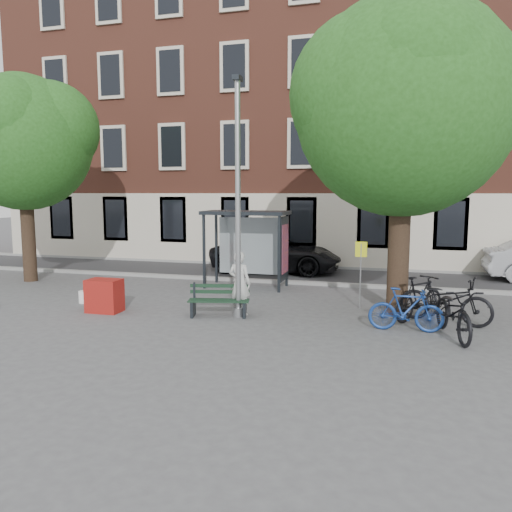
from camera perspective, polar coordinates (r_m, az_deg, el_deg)
The scene contains 21 objects.
ground at distance 13.21m, azimuth -2.01°, elevation -6.93°, with size 90.00×90.00×0.00m, color #4C4C4F.
road at distance 19.86m, azimuth 4.14°, elevation -2.12°, with size 40.00×4.00×0.01m, color #28282B.
curb_near at distance 17.92m, azimuth 2.86°, elevation -2.96°, with size 40.00×0.25×0.12m, color gray.
curb_far at distance 21.79m, azimuth 5.20°, elevation -1.15°, with size 40.00×0.25×0.12m, color gray.
building_row at distance 25.77m, azimuth 7.08°, elevation 15.61°, with size 30.00×8.00×14.00m, color brown.
lamppost at distance 12.82m, azimuth -2.07°, elevation 5.23°, with size 0.28×0.35×6.11m.
tree_right at distance 13.79m, azimuth 16.64°, elevation 16.90°, with size 5.76×5.60×8.20m.
tree_left at distance 19.94m, azimuth -25.31°, elevation 12.27°, with size 5.18×4.86×7.40m.
bus_shelter at distance 16.97m, azimuth 0.22°, elevation 2.81°, with size 2.85×1.45×2.62m.
painter at distance 13.25m, azimuth -1.88°, elevation -3.12°, with size 0.62×0.41×1.70m, color silver.
bench at distance 13.21m, azimuth -4.25°, elevation -5.27°, with size 1.66×0.85×0.82m.
bike_a at distance 13.29m, azimuth 20.82°, elevation -4.69°, with size 0.79×2.27×1.19m, color black.
bike_b at distance 12.24m, azimuth 16.77°, elevation -5.90°, with size 0.49×1.72×1.04m, color navy.
bike_c at distance 12.07m, azimuth 21.67°, elevation -5.97°, with size 0.77×2.22×1.17m, color black.
bike_d at distance 13.41m, azimuth 18.14°, elevation -4.56°, with size 0.54×1.92×1.15m, color black.
car_dark at distance 20.48m, azimuth 2.30°, elevation 0.24°, with size 2.43×5.28×1.47m, color black.
red_stand at distance 14.22m, azimuth -16.94°, elevation -4.36°, with size 0.90×0.60×0.90m, color maroon.
bucket_a at distance 15.61m, azimuth -19.11°, elevation -4.44°, with size 0.28×0.28×0.36m, color white.
bucket_b at distance 16.25m, azimuth -15.91°, elevation -3.86°, with size 0.28×0.28×0.36m, color white.
bucket_c at distance 16.91m, azimuth -17.29°, elevation -3.49°, with size 0.28×0.28×0.36m, color white.
notice_sign at distance 14.18m, azimuth 11.89°, elevation -0.49°, with size 0.33×0.04×1.89m.
Camera 1 is at (3.91, -12.20, 3.24)m, focal length 35.00 mm.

